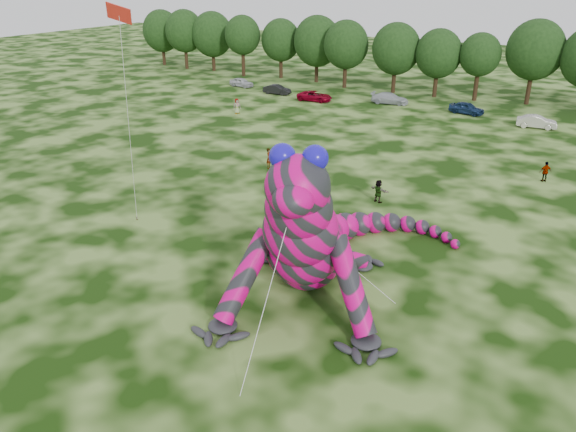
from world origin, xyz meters
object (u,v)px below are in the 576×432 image
(tree_2, at_px, (213,41))
(car_3, at_px, (390,98))
(tree_8, at_px, (438,63))
(spectator_3, at_px, (545,172))
(tree_4, at_px, (281,48))
(car_1, at_px, (277,90))
(tree_0, at_px, (162,37))
(tree_3, at_px, (243,46))
(tree_1, at_px, (185,39))
(car_0, at_px, (241,82))
(tree_6, at_px, (346,54))
(spectator_5, at_px, (378,191))
(tree_7, at_px, (395,58))
(spectator_0, at_px, (269,158))
(inflatable_gecko, at_px, (311,203))
(spectator_4, at_px, (237,106))
(car_4, at_px, (467,108))
(car_5, at_px, (537,122))
(tree_9, at_px, (478,67))
(flying_kite, at_px, (120,32))
(tree_10, at_px, (533,62))
(tree_5, at_px, (317,49))
(car_2, at_px, (315,96))

(tree_2, relative_size, car_3, 2.03)
(tree_8, relative_size, spectator_3, 5.28)
(tree_4, distance_m, car_1, 13.28)
(tree_0, distance_m, tree_2, 11.55)
(tree_3, bearing_deg, spectator_3, -29.71)
(tree_1, bearing_deg, tree_0, 169.21)
(car_0, bearing_deg, car_3, -81.72)
(tree_6, height_order, spectator_5, tree_6)
(tree_7, relative_size, car_1, 2.43)
(tree_3, relative_size, spectator_0, 5.22)
(inflatable_gecko, distance_m, spectator_4, 39.95)
(tree_7, distance_m, spectator_4, 24.65)
(tree_0, height_order, car_4, tree_0)
(car_3, bearing_deg, car_5, -107.84)
(spectator_3, bearing_deg, tree_4, -69.97)
(spectator_4, bearing_deg, tree_9, -9.96)
(tree_1, relative_size, tree_6, 1.03)
(flying_kite, xyz_separation_m, tree_3, (-29.41, 53.69, -8.29))
(tree_8, bearing_deg, flying_kite, -92.24)
(tree_3, distance_m, spectator_5, 55.42)
(tree_3, distance_m, tree_9, 36.79)
(inflatable_gecko, distance_m, car_1, 50.60)
(flying_kite, bearing_deg, tree_10, 76.05)
(tree_9, bearing_deg, tree_1, 179.18)
(spectator_4, height_order, spectator_5, spectator_4)
(car_0, relative_size, spectator_4, 2.12)
(tree_4, relative_size, car_4, 2.18)
(tree_2, bearing_deg, car_4, -11.90)
(tree_5, distance_m, car_2, 14.17)
(tree_3, bearing_deg, tree_2, 166.93)
(car_4, bearing_deg, car_2, 110.15)
(inflatable_gecko, bearing_deg, car_3, 85.32)
(tree_9, xyz_separation_m, car_2, (-18.10, -10.98, -3.70))
(inflatable_gecko, distance_m, spectator_0, 19.54)
(spectator_0, bearing_deg, spectator_3, -79.47)
(tree_5, distance_m, tree_6, 5.84)
(tree_5, xyz_separation_m, car_0, (-7.74, -9.00, -4.25))
(tree_8, relative_size, car_5, 2.15)
(tree_1, height_order, car_0, tree_1)
(inflatable_gecko, distance_m, flying_kite, 13.69)
(tree_1, relative_size, car_4, 2.36)
(tree_2, height_order, spectator_5, tree_2)
(tree_8, distance_m, car_5, 18.24)
(tree_7, height_order, tree_9, tree_7)
(tree_9, bearing_deg, tree_3, -179.57)
(tree_1, xyz_separation_m, car_3, (40.43, -8.21, -4.22))
(car_3, xyz_separation_m, car_4, (9.96, -0.57, 0.02))
(tree_7, bearing_deg, tree_0, 176.87)
(tree_9, distance_m, car_5, 14.62)
(tree_0, distance_m, tree_3, 18.97)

